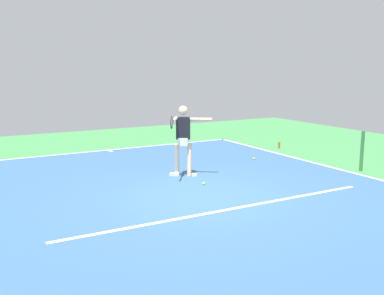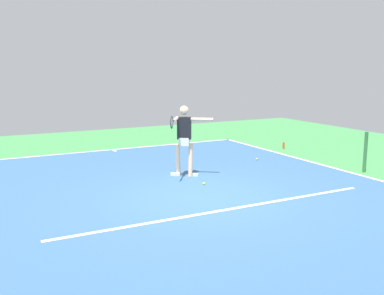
{
  "view_description": "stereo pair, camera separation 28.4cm",
  "coord_description": "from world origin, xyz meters",
  "px_view_note": "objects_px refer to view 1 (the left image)",
  "views": [
    {
      "loc": [
        4.65,
        7.88,
        2.74
      ],
      "look_at": [
        -0.26,
        -0.91,
        0.9
      ],
      "focal_mm": 41.72,
      "sensor_mm": 36.0,
      "label": 1
    },
    {
      "loc": [
        4.4,
        8.01,
        2.74
      ],
      "look_at": [
        -0.26,
        -0.91,
        0.9
      ],
      "focal_mm": 41.72,
      "sensor_mm": 36.0,
      "label": 2
    }
  ],
  "objects_px": {
    "net_post": "(362,151)",
    "water_bottle": "(279,145)",
    "tennis_ball_by_sideline": "(254,159)",
    "tennis_player": "(183,136)",
    "tennis_ball_far_corner": "(204,184)"
  },
  "relations": [
    {
      "from": "tennis_player",
      "to": "water_bottle",
      "type": "height_order",
      "value": "tennis_player"
    },
    {
      "from": "net_post",
      "to": "tennis_ball_by_sideline",
      "type": "xyz_separation_m",
      "value": [
        1.61,
        -2.53,
        -0.5
      ]
    },
    {
      "from": "net_post",
      "to": "water_bottle",
      "type": "distance_m",
      "value": 3.67
    },
    {
      "from": "net_post",
      "to": "tennis_ball_far_corner",
      "type": "xyz_separation_m",
      "value": [
        4.36,
        -0.82,
        -0.5
      ]
    },
    {
      "from": "tennis_player",
      "to": "tennis_ball_by_sideline",
      "type": "distance_m",
      "value": 3.04
    },
    {
      "from": "water_bottle",
      "to": "tennis_ball_by_sideline",
      "type": "bearing_deg",
      "value": 30.42
    },
    {
      "from": "tennis_ball_by_sideline",
      "to": "water_bottle",
      "type": "bearing_deg",
      "value": -149.58
    },
    {
      "from": "water_bottle",
      "to": "tennis_ball_far_corner",
      "type": "bearing_deg",
      "value": 31.33
    },
    {
      "from": "tennis_ball_by_sideline",
      "to": "tennis_ball_far_corner",
      "type": "bearing_deg",
      "value": 31.94
    },
    {
      "from": "net_post",
      "to": "tennis_ball_far_corner",
      "type": "relative_size",
      "value": 16.21
    },
    {
      "from": "tennis_ball_far_corner",
      "to": "tennis_ball_by_sideline",
      "type": "xyz_separation_m",
      "value": [
        -2.75,
        -1.72,
        0.0
      ]
    },
    {
      "from": "net_post",
      "to": "tennis_player",
      "type": "height_order",
      "value": "tennis_player"
    },
    {
      "from": "net_post",
      "to": "tennis_player",
      "type": "relative_size",
      "value": 0.6
    },
    {
      "from": "net_post",
      "to": "tennis_ball_far_corner",
      "type": "bearing_deg",
      "value": -10.61
    },
    {
      "from": "net_post",
      "to": "tennis_ball_by_sideline",
      "type": "distance_m",
      "value": 3.04
    }
  ]
}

